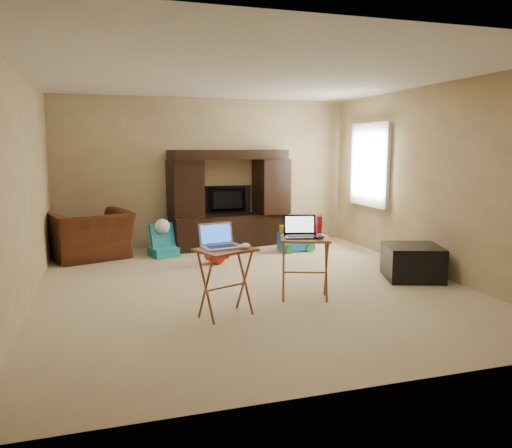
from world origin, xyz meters
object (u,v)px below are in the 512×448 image
object	(u,v)px
recliner	(90,235)
ottoman	(412,262)
entertainment_center	(229,199)
push_toy	(296,238)
child_rocker	(163,240)
tray_table_left	(226,283)
water_bottle	(319,226)
mouse_right	(321,236)
laptop_right	(301,227)
mouse_left	(246,246)
plush_toy	(217,249)
laptop_left	(222,236)
television	(228,200)
tray_table_right	(305,268)

from	to	relation	value
recliner	ottoman	world-z (taller)	recliner
entertainment_center	push_toy	xyz separation A→B (m)	(0.95, -0.68, -0.61)
child_rocker	tray_table_left	bearing A→B (deg)	-102.02
ottoman	water_bottle	world-z (taller)	water_bottle
child_rocker	mouse_right	bearing A→B (deg)	-80.79
recliner	water_bottle	distance (m)	3.77
laptop_right	tray_table_left	bearing A→B (deg)	-146.99
mouse_left	mouse_right	world-z (taller)	mouse_right
tray_table_left	entertainment_center	bearing A→B (deg)	53.28
tray_table_left	plush_toy	bearing A→B (deg)	57.64
child_rocker	laptop_left	size ratio (longest dim) A/B	1.41
child_rocker	ottoman	world-z (taller)	child_rocker
mouse_right	mouse_left	bearing A→B (deg)	-164.28
television	mouse_left	size ratio (longest dim) A/B	5.90
laptop_left	mouse_left	bearing A→B (deg)	-35.15
laptop_left	mouse_right	size ratio (longest dim) A/B	2.56
mouse_right	child_rocker	bearing A→B (deg)	116.66
tray_table_left	water_bottle	xyz separation A→B (m)	(1.18, 0.39, 0.46)
entertainment_center	mouse_right	world-z (taller)	entertainment_center
tray_table_right	laptop_right	size ratio (longest dim) A/B	1.91
mouse_right	plush_toy	bearing A→B (deg)	109.11
mouse_right	water_bottle	xyz separation A→B (m)	(0.07, 0.20, 0.08)
entertainment_center	water_bottle	world-z (taller)	entertainment_center
tray_table_left	mouse_left	bearing A→B (deg)	-42.35
laptop_left	water_bottle	size ratio (longest dim) A/B	1.69
tray_table_right	recliner	bearing A→B (deg)	148.71
entertainment_center	laptop_left	size ratio (longest dim) A/B	5.51
laptop_left	water_bottle	world-z (taller)	laptop_left
push_toy	laptop_right	xyz separation A→B (m)	(-0.91, -2.44, 0.60)
push_toy	tray_table_right	world-z (taller)	tray_table_right
television	tray_table_left	xyz separation A→B (m)	(-0.90, -3.57, -0.44)
television	child_rocker	xyz separation A→B (m)	(-1.18, -0.61, -0.53)
child_rocker	tray_table_right	bearing A→B (deg)	-82.00
tray_table_left	laptop_left	size ratio (longest dim) A/B	1.91
plush_toy	water_bottle	bearing A→B (deg)	-67.13
entertainment_center	laptop_right	world-z (taller)	entertainment_center
television	ottoman	world-z (taller)	television
mouse_right	recliner	bearing A→B (deg)	129.88
recliner	tray_table_right	bearing A→B (deg)	111.07
ottoman	mouse_right	size ratio (longest dim) A/B	4.79
recliner	plush_toy	world-z (taller)	recliner
mouse_left	push_toy	bearing A→B (deg)	59.71
plush_toy	tray_table_right	xyz separation A→B (m)	(0.58, -1.92, 0.13)
entertainment_center	plush_toy	size ratio (longest dim) A/B	4.64
entertainment_center	mouse_left	size ratio (longest dim) A/B	14.19
laptop_left	mouse_right	world-z (taller)	laptop_left
child_rocker	mouse_left	xyz separation A→B (m)	(0.47, -3.03, 0.47)
child_rocker	plush_toy	xyz separation A→B (m)	(0.68, -0.73, -0.04)
laptop_right	mouse_right	xyz separation A→B (m)	(0.17, -0.14, -0.09)
plush_toy	ottoman	distance (m)	2.72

